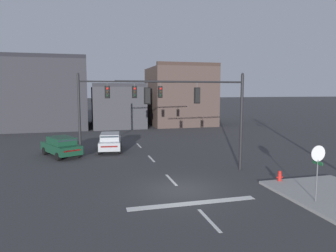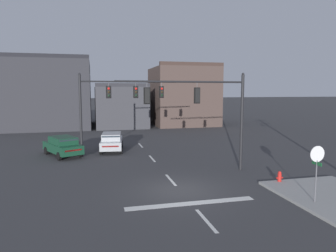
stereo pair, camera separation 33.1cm
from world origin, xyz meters
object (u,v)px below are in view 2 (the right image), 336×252
at_px(car_lot_nearside, 63,146).
at_px(car_lot_middle, 112,141).
at_px(signal_mast_near_side, 207,105).
at_px(signal_mast_far_side, 114,99).
at_px(fire_hydrant, 279,178).
at_px(stop_sign, 317,160).

height_order(car_lot_nearside, car_lot_middle, same).
relative_size(signal_mast_near_side, signal_mast_far_side, 1.04).
distance_m(car_lot_middle, fire_hydrant, 15.13).
bearing_deg(car_lot_nearside, stop_sign, -48.60).
bearing_deg(signal_mast_far_side, car_lot_nearside, 172.41).
relative_size(signal_mast_far_side, car_lot_nearside, 1.73).
bearing_deg(car_lot_nearside, signal_mast_near_side, -38.65).
bearing_deg(fire_hydrant, stop_sign, -95.01).
height_order(signal_mast_far_side, car_lot_middle, signal_mast_far_side).
bearing_deg(signal_mast_far_side, stop_sign, -58.56).
xyz_separation_m(car_lot_nearside, car_lot_middle, (4.05, 1.24, 0.00)).
bearing_deg(fire_hydrant, car_lot_nearside, 139.50).
xyz_separation_m(stop_sign, car_lot_nearside, (-12.61, 14.31, -1.29)).
distance_m(signal_mast_near_side, fire_hydrant, 6.23).
relative_size(stop_sign, car_lot_nearside, 0.60).
height_order(signal_mast_near_side, car_lot_nearside, signal_mast_near_side).
relative_size(car_lot_nearside, fire_hydrant, 6.32).
bearing_deg(signal_mast_far_side, car_lot_middle, 94.87).
distance_m(stop_sign, car_lot_middle, 17.79).
distance_m(stop_sign, fire_hydrant, 3.77).
relative_size(signal_mast_far_side, fire_hydrant, 10.97).
xyz_separation_m(signal_mast_far_side, car_lot_middle, (-0.15, 1.80, -3.81)).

